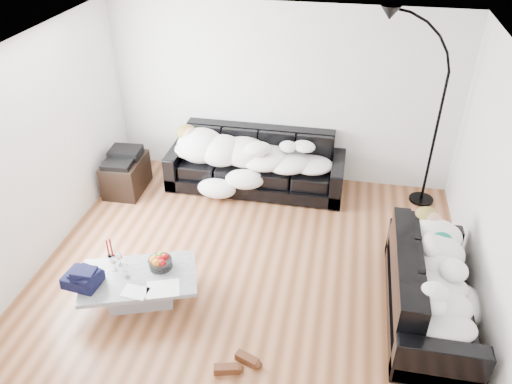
% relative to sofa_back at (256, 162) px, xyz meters
% --- Properties ---
extents(ground, '(5.00, 5.00, 0.00)m').
position_rel_sofa_back_xyz_m(ground, '(0.30, -1.80, -0.42)').
color(ground, brown).
rests_on(ground, ground).
extents(wall_back, '(5.00, 0.02, 2.60)m').
position_rel_sofa_back_xyz_m(wall_back, '(0.30, 0.45, 0.88)').
color(wall_back, silver).
rests_on(wall_back, ground).
extents(wall_left, '(0.02, 4.50, 2.60)m').
position_rel_sofa_back_xyz_m(wall_left, '(-2.20, -1.80, 0.88)').
color(wall_left, silver).
rests_on(wall_left, ground).
extents(wall_right, '(0.02, 4.50, 2.60)m').
position_rel_sofa_back_xyz_m(wall_right, '(2.80, -1.80, 0.88)').
color(wall_right, silver).
rests_on(wall_right, ground).
extents(ceiling, '(5.00, 5.00, 0.00)m').
position_rel_sofa_back_xyz_m(ceiling, '(0.30, -1.80, 2.18)').
color(ceiling, white).
rests_on(ceiling, ground).
extents(sofa_back, '(2.57, 0.89, 0.84)m').
position_rel_sofa_back_xyz_m(sofa_back, '(0.00, 0.00, 0.00)').
color(sofa_back, black).
rests_on(sofa_back, ground).
extents(sofa_right, '(0.84, 1.96, 0.79)m').
position_rel_sofa_back_xyz_m(sofa_right, '(2.30, -2.15, -0.02)').
color(sofa_right, black).
rests_on(sofa_right, ground).
extents(sleeper_back, '(2.18, 0.75, 0.44)m').
position_rel_sofa_back_xyz_m(sleeper_back, '(0.00, -0.05, 0.22)').
color(sleeper_back, white).
rests_on(sleeper_back, sofa_back).
extents(sleeper_right, '(0.71, 1.68, 0.41)m').
position_rel_sofa_back_xyz_m(sleeper_right, '(2.30, -2.15, 0.20)').
color(sleeper_right, white).
rests_on(sleeper_right, sofa_right).
extents(teal_cushion, '(0.42, 0.38, 0.20)m').
position_rel_sofa_back_xyz_m(teal_cushion, '(2.24, -1.55, 0.30)').
color(teal_cushion, '#0F6C58').
rests_on(teal_cushion, sofa_right).
extents(coffee_table, '(1.39, 1.08, 0.36)m').
position_rel_sofa_back_xyz_m(coffee_table, '(-0.79, -2.56, -0.24)').
color(coffee_table, '#939699').
rests_on(coffee_table, ground).
extents(fruit_bowl, '(0.33, 0.33, 0.16)m').
position_rel_sofa_back_xyz_m(fruit_bowl, '(-0.60, -2.37, 0.02)').
color(fruit_bowl, white).
rests_on(fruit_bowl, coffee_table).
extents(wine_glass_a, '(0.08, 0.08, 0.18)m').
position_rel_sofa_back_xyz_m(wine_glass_a, '(-1.04, -2.43, 0.02)').
color(wine_glass_a, white).
rests_on(wine_glass_a, coffee_table).
extents(wine_glass_b, '(0.08, 0.08, 0.17)m').
position_rel_sofa_back_xyz_m(wine_glass_b, '(-1.07, -2.51, 0.02)').
color(wine_glass_b, white).
rests_on(wine_glass_b, coffee_table).
extents(wine_glass_c, '(0.10, 0.10, 0.18)m').
position_rel_sofa_back_xyz_m(wine_glass_c, '(-0.89, -2.61, 0.03)').
color(wine_glass_c, white).
rests_on(wine_glass_c, coffee_table).
extents(candle_left, '(0.05, 0.05, 0.23)m').
position_rel_sofa_back_xyz_m(candle_left, '(-1.23, -2.32, 0.05)').
color(candle_left, maroon).
rests_on(candle_left, coffee_table).
extents(candle_right, '(0.05, 0.05, 0.26)m').
position_rel_sofa_back_xyz_m(candle_right, '(-1.19, -2.32, 0.07)').
color(candle_right, maroon).
rests_on(candle_right, coffee_table).
extents(newspaper_a, '(0.41, 0.36, 0.01)m').
position_rel_sofa_back_xyz_m(newspaper_a, '(-0.46, -2.70, -0.06)').
color(newspaper_a, silver).
rests_on(newspaper_a, coffee_table).
extents(newspaper_b, '(0.28, 0.21, 0.01)m').
position_rel_sofa_back_xyz_m(newspaper_b, '(-0.73, -2.80, -0.06)').
color(newspaper_b, silver).
rests_on(newspaper_b, coffee_table).
extents(navy_jacket, '(0.39, 0.33, 0.19)m').
position_rel_sofa_back_xyz_m(navy_jacket, '(-1.27, -2.79, 0.11)').
color(navy_jacket, black).
rests_on(navy_jacket, coffee_table).
extents(shoes, '(0.41, 0.31, 0.09)m').
position_rel_sofa_back_xyz_m(shoes, '(0.44, -3.23, -0.37)').
color(shoes, '#472311').
rests_on(shoes, ground).
extents(av_cabinet, '(0.52, 0.75, 0.51)m').
position_rel_sofa_back_xyz_m(av_cabinet, '(-1.86, -0.45, -0.17)').
color(av_cabinet, black).
rests_on(av_cabinet, ground).
extents(stereo, '(0.46, 0.37, 0.13)m').
position_rel_sofa_back_xyz_m(stereo, '(-1.86, -0.45, 0.15)').
color(stereo, black).
rests_on(stereo, av_cabinet).
extents(floor_lamp, '(0.92, 0.55, 2.36)m').
position_rel_sofa_back_xyz_m(floor_lamp, '(2.43, 0.10, 0.76)').
color(floor_lamp, black).
rests_on(floor_lamp, ground).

